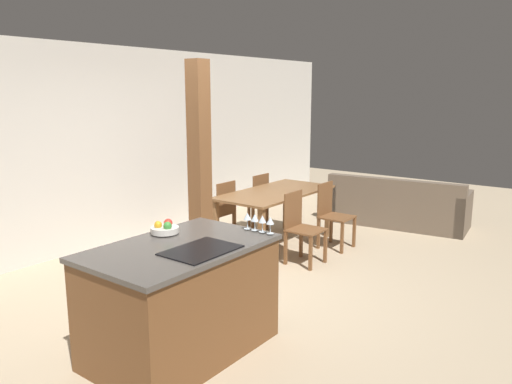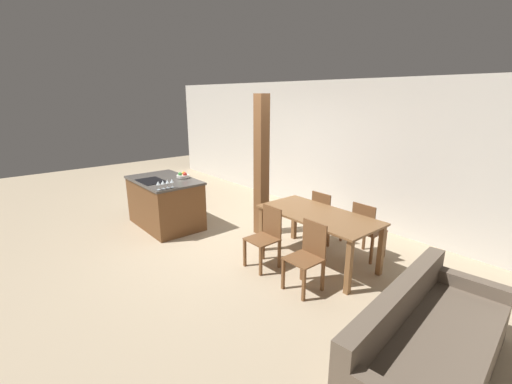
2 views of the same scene
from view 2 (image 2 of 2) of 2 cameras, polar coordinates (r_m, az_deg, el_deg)
name	(u,v)px [view 2 (image 2 of 2)]	position (r m, az deg, el deg)	size (l,w,h in m)	color
ground_plane	(225,239)	(6.02, -5.19, -7.86)	(16.00, 16.00, 0.00)	tan
wall_back	(323,148)	(7.31, 11.03, 7.22)	(11.20, 0.08, 2.70)	silver
kitchen_island	(165,202)	(6.69, -14.88, -1.69)	(1.48, 0.95, 0.92)	brown
fruit_bowl	(183,176)	(6.57, -12.07, 2.70)	(0.24, 0.24, 0.11)	silver
wine_glass_near	(158,183)	(5.79, -15.99, 1.39)	(0.07, 0.07, 0.15)	silver
wine_glass_middle	(163,183)	(5.83, -15.27, 1.52)	(0.07, 0.07, 0.15)	silver
wine_glass_far	(167,182)	(5.86, -14.55, 1.65)	(0.07, 0.07, 0.15)	silver
wine_glass_end	(172,181)	(5.89, -13.84, 1.78)	(0.07, 0.07, 0.15)	silver
dining_table	(318,220)	(5.07, 10.29, -4.69)	(1.77, 0.87, 0.76)	brown
dining_chair_near_left	(266,236)	(4.96, 1.66, -7.32)	(0.40, 0.40, 0.88)	brown
dining_chair_near_right	(308,255)	(4.45, 8.59, -10.34)	(0.40, 0.40, 0.88)	brown
dining_chair_far_left	(325,216)	(5.86, 11.38, -3.90)	(0.40, 0.40, 0.88)	brown
dining_chair_far_right	(366,230)	(5.44, 17.93, -5.97)	(0.40, 0.40, 0.88)	brown
couch	(428,349)	(3.62, 26.80, -22.32)	(1.06, 2.17, 0.78)	brown
timber_post	(261,167)	(5.91, 0.91, 4.21)	(0.20, 0.20, 2.44)	brown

